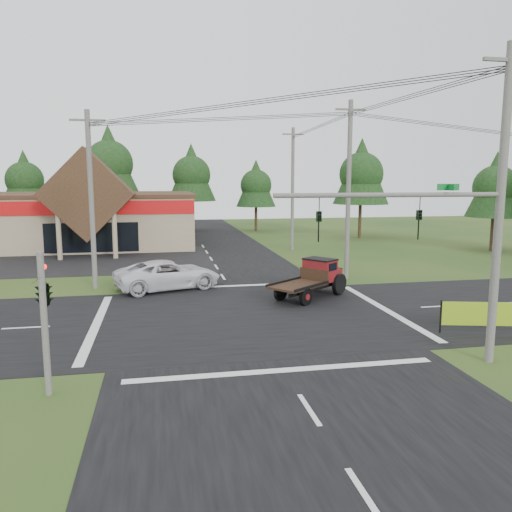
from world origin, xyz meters
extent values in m
plane|color=#244418|center=(0.00, 0.00, 0.00)|extent=(120.00, 120.00, 0.00)
cube|color=black|center=(0.00, 0.00, 0.01)|extent=(12.00, 120.00, 0.02)
cube|color=black|center=(0.00, 0.00, 0.01)|extent=(120.00, 12.00, 0.02)
cube|color=black|center=(-14.00, 19.00, 0.01)|extent=(28.00, 14.00, 0.02)
cube|color=tan|center=(-16.00, 30.00, 2.50)|extent=(30.00, 15.00, 5.00)
cube|color=#382417|center=(-16.00, 30.00, 5.05)|extent=(30.40, 15.40, 0.30)
cube|color=#A10C0D|center=(-16.00, 22.45, 4.10)|extent=(30.00, 0.12, 1.20)
cube|color=#382417|center=(-10.00, 21.50, 5.30)|extent=(7.78, 4.00, 7.78)
cylinder|color=tan|center=(-12.20, 19.80, 2.00)|extent=(0.40, 0.40, 4.00)
cylinder|color=tan|center=(-7.80, 19.80, 2.00)|extent=(0.40, 0.40, 4.00)
cube|color=black|center=(-10.00, 22.48, 1.50)|extent=(8.00, 0.08, 2.60)
cylinder|color=#595651|center=(7.50, -7.50, 3.50)|extent=(0.24, 0.24, 7.00)
cylinder|color=#595651|center=(3.50, -7.50, 6.00)|extent=(8.00, 0.16, 0.16)
imported|color=black|center=(4.50, -7.50, 5.00)|extent=(0.16, 0.20, 1.00)
imported|color=black|center=(1.00, -7.50, 5.00)|extent=(0.16, 0.20, 1.00)
cube|color=#0C6626|center=(5.50, -7.50, 6.25)|extent=(0.80, 0.04, 0.22)
cylinder|color=#595651|center=(-7.50, -7.50, 2.20)|extent=(0.20, 0.20, 4.40)
imported|color=black|center=(-7.50, -7.30, 3.70)|extent=(0.53, 2.48, 1.00)
sphere|color=#FF0C0C|center=(-7.50, -7.15, 3.90)|extent=(0.18, 0.18, 0.18)
cylinder|color=#595651|center=(7.50, -7.50, 5.50)|extent=(0.30, 0.30, 11.00)
cube|color=#595651|center=(7.50, -7.50, 10.40)|extent=(2.00, 0.12, 0.12)
cylinder|color=#595651|center=(-8.00, 8.00, 5.25)|extent=(0.30, 0.30, 10.50)
cube|color=#595651|center=(-8.00, 8.00, 9.90)|extent=(2.00, 0.12, 0.12)
cylinder|color=#595651|center=(8.00, 8.00, 5.75)|extent=(0.30, 0.30, 11.50)
cube|color=#595651|center=(8.00, 8.00, 10.90)|extent=(2.00, 0.12, 0.12)
cylinder|color=#595651|center=(8.00, 22.00, 5.60)|extent=(0.30, 0.30, 11.20)
cube|color=#595651|center=(8.00, 22.00, 10.60)|extent=(2.00, 0.12, 0.12)
cylinder|color=#332316|center=(-20.00, 42.00, 1.75)|extent=(0.36, 0.36, 3.50)
cone|color=black|center=(-20.00, 42.00, 6.80)|extent=(5.60, 5.60, 6.60)
sphere|color=black|center=(-20.00, 42.00, 6.50)|extent=(4.40, 4.40, 4.40)
cylinder|color=#332316|center=(-10.00, 41.00, 2.27)|extent=(0.36, 0.36, 4.55)
cone|color=black|center=(-10.00, 41.00, 8.84)|extent=(7.28, 7.28, 8.58)
sphere|color=black|center=(-10.00, 41.00, 8.45)|extent=(5.72, 5.72, 5.72)
cylinder|color=#332316|center=(0.00, 42.00, 1.92)|extent=(0.36, 0.36, 3.85)
cone|color=black|center=(0.00, 42.00, 7.48)|extent=(6.16, 6.16, 7.26)
sphere|color=black|center=(0.00, 42.00, 7.15)|extent=(4.84, 4.84, 4.84)
cylinder|color=#332316|center=(8.00, 40.00, 1.57)|extent=(0.36, 0.36, 3.15)
cone|color=black|center=(8.00, 40.00, 6.12)|extent=(5.04, 5.04, 5.94)
sphere|color=black|center=(8.00, 40.00, 5.85)|extent=(3.96, 3.96, 3.96)
cylinder|color=#332316|center=(18.00, 30.00, 1.92)|extent=(0.36, 0.36, 3.85)
cone|color=black|center=(18.00, 30.00, 7.48)|extent=(6.16, 6.16, 7.26)
sphere|color=black|center=(18.00, 30.00, 7.15)|extent=(4.84, 4.84, 4.84)
cylinder|color=#332316|center=(26.00, 18.00, 1.57)|extent=(0.36, 0.36, 3.15)
cone|color=black|center=(26.00, 18.00, 6.12)|extent=(5.04, 5.04, 5.94)
sphere|color=black|center=(26.00, 18.00, 5.85)|extent=(3.96, 3.96, 3.96)
imported|color=silver|center=(-3.66, 7.01, 0.87)|extent=(6.86, 4.69, 1.74)
camera|label=1|loc=(-3.99, -22.84, 6.48)|focal=35.00mm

